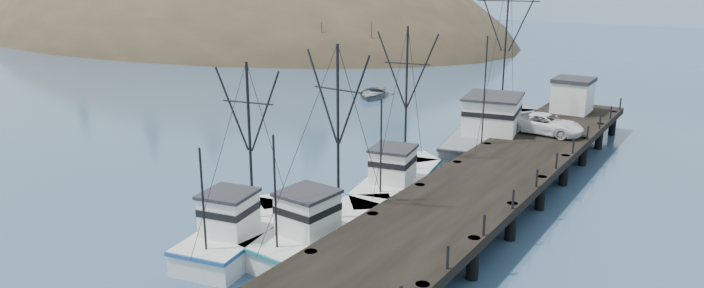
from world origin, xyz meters
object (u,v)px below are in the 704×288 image
at_px(motorboat, 372,97).
at_px(trawler_near, 327,231).
at_px(trawler_far, 400,180).
at_px(pickup_truck, 546,124).
at_px(pier_shed, 573,95).
at_px(trawler_mid, 245,231).
at_px(work_vessel, 496,133).
at_px(pier, 498,174).

bearing_deg(motorboat, trawler_near, -79.19).
bearing_deg(trawler_far, pickup_truck, 64.80).
xyz_separation_m(pier_shed, pickup_truck, (0.31, -8.34, -0.70)).
bearing_deg(trawler_near, trawler_mid, -147.05).
relative_size(work_vessel, pier_shed, 5.54).
distance_m(trawler_far, work_vessel, 12.84).
xyz_separation_m(trawler_near, trawler_mid, (-3.42, -2.22, -0.00)).
height_order(trawler_far, work_vessel, work_vessel).
distance_m(work_vessel, motorboat, 22.01).
bearing_deg(trawler_far, pier_shed, 75.53).
xyz_separation_m(trawler_mid, work_vessel, (4.15, 23.76, 0.41)).
bearing_deg(work_vessel, trawler_far, -96.39).
relative_size(pier, pier_shed, 13.75).
distance_m(trawler_near, work_vessel, 21.56).
relative_size(trawler_near, pier_shed, 3.23).
relative_size(trawler_near, motorboat, 1.77).
height_order(pier, pier_shed, pier_shed).
relative_size(trawler_far, pickup_truck, 2.02).
height_order(pier, trawler_mid, trawler_mid).
height_order(pier, motorboat, pier).
relative_size(trawler_near, trawler_mid, 1.09).
xyz_separation_m(trawler_far, work_vessel, (1.43, 12.76, 0.41)).
xyz_separation_m(pier, trawler_near, (-4.82, -10.70, -0.87)).
bearing_deg(trawler_mid, work_vessel, 80.09).
relative_size(trawler_mid, work_vessel, 0.54).
height_order(trawler_mid, pickup_truck, trawler_mid).
height_order(trawler_far, pickup_truck, trawler_far).
bearing_deg(pier_shed, pickup_truck, -87.88).
distance_m(trawler_mid, pickup_truck, 24.09).
relative_size(pier_shed, motorboat, 0.55).
distance_m(trawler_near, trawler_mid, 4.07).
height_order(work_vessel, pickup_truck, work_vessel).
height_order(pier, work_vessel, work_vessel).
relative_size(trawler_mid, pier_shed, 2.96).
distance_m(work_vessel, pickup_truck, 4.45).
bearing_deg(motorboat, trawler_far, -72.56).
distance_m(pier, trawler_far, 5.90).
bearing_deg(motorboat, work_vessel, -50.15).
bearing_deg(trawler_far, work_vessel, 83.61).
height_order(pier, trawler_near, trawler_near).
relative_size(pickup_truck, motorboat, 0.89).
bearing_deg(pier, work_vessel, 110.65).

